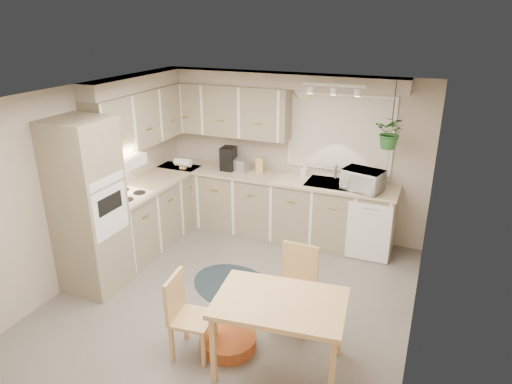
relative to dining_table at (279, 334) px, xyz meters
The scene contains 35 objects.
floor 1.28m from the dining_table, 135.70° to the left, with size 4.20×4.20×0.00m, color #6A655D.
ceiling 2.37m from the dining_table, 135.70° to the left, with size 4.20×4.20×0.00m, color silver.
wall_back 3.19m from the dining_table, 106.55° to the left, with size 4.00×0.04×2.40m, color #ADA08F.
wall_front 1.73m from the dining_table, 125.27° to the right, with size 4.00×0.04×2.40m, color #ADA08F.
wall_left 3.12m from the dining_table, 163.41° to the left, with size 0.04×4.20×2.40m, color #ADA08F.
wall_right 1.64m from the dining_table, 37.40° to the left, with size 0.04×4.20×2.40m, color #ADA08F.
base_cab_left 3.11m from the dining_table, 146.11° to the left, with size 0.60×1.85×0.90m, color tan.
base_cab_back 2.87m from the dining_table, 112.09° to the left, with size 3.60×0.60×0.90m, color tan.
counter_left 3.15m from the dining_table, 146.00° to the left, with size 0.64×1.89×0.04m, color tan.
counter_back 2.91m from the dining_table, 112.17° to the left, with size 3.64×0.64×0.04m, color tan.
oven_stack 2.69m from the dining_table, 169.30° to the left, with size 0.65×0.65×2.10m, color tan.
wall_oven_face 2.38m from the dining_table, 167.81° to the left, with size 0.02×0.56×0.58m, color silver.
upper_cab_left 3.59m from the dining_table, 145.51° to the left, with size 0.35×2.00×0.75m, color tan.
upper_cab_back 3.66m from the dining_table, 124.03° to the left, with size 2.00×0.35×0.75m, color tan.
soffit_left 3.82m from the dining_table, 145.76° to the left, with size 0.30×2.00×0.20m, color #ADA08F.
soffit_back 3.57m from the dining_table, 111.02° to the left, with size 3.60×0.30×0.20m, color #ADA08F.
cooktop 2.87m from the dining_table, 155.66° to the left, with size 0.52×0.58×0.02m, color silver.
range_hood 3.01m from the dining_table, 155.83° to the left, with size 0.40×0.60×0.14m, color silver.
window_blinds 3.18m from the dining_table, 93.49° to the left, with size 1.40×0.02×1.00m, color silver.
window_frame 3.19m from the dining_table, 93.48° to the left, with size 1.50×0.02×1.10m, color silver.
sink 2.72m from the dining_table, 93.85° to the left, with size 0.70×0.48×0.10m, color #989A9F.
dishwasher_front 2.39m from the dining_table, 79.83° to the left, with size 0.58×0.01×0.83m, color silver.
track_light_bar 3.11m from the dining_table, 94.25° to the left, with size 0.80×0.04×0.04m, color silver.
wall_clock 3.52m from the dining_table, 103.98° to the left, with size 0.30×0.30×0.03m, color gold.
dining_table is the anchor object (origin of this frame).
chair_left 0.85m from the dining_table, behind, with size 0.40×0.40×0.85m, color tan.
chair_back 0.66m from the dining_table, 96.32° to the left, with size 0.42×0.42×0.89m, color tan.
braided_rug 1.51m from the dining_table, 132.00° to the left, with size 1.16×0.87×0.01m, color black.
pet_bed 0.64m from the dining_table, behind, with size 0.58×0.58×0.13m, color #A45C20.
microwave 2.68m from the dining_table, 84.32° to the left, with size 0.52×0.29×0.35m, color silver.
soap_bottle 2.94m from the dining_table, 102.64° to the left, with size 0.08×0.18×0.08m, color silver.
hanging_plant 2.94m from the dining_table, 77.79° to the left, with size 0.38×0.42×0.33m, color #255D25.
coffee_maker 3.28m from the dining_table, 123.84° to the left, with size 0.20×0.24×0.35m, color black.
toaster 3.19m from the dining_table, 121.01° to the left, with size 0.29×0.17×0.18m, color #989A9F.
knife_block 3.08m from the dining_table, 115.46° to the left, with size 0.11×0.11×0.24m, color tan.
Camera 1 is at (2.00, -4.15, 3.15)m, focal length 32.00 mm.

